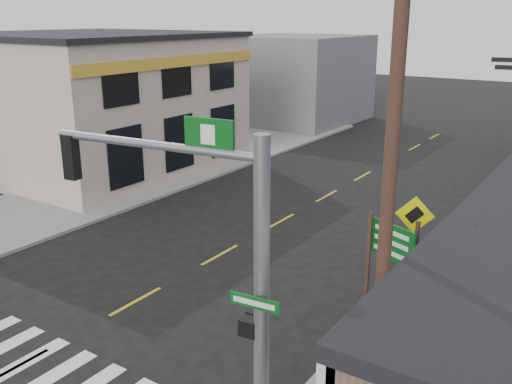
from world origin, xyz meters
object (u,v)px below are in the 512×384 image
Objects in this scene: traffic_signal_pole at (227,258)px; utility_pole_near at (386,222)px; guide_sign at (391,252)px; fire_hydrant at (426,332)px.

traffic_signal_pole is 0.69× the size of utility_pole_near.
guide_sign is at bearing 75.88° from traffic_signal_pole.
fire_hydrant is 0.08× the size of utility_pole_near.
guide_sign is 0.31× the size of utility_pole_near.
guide_sign is at bearing 106.78° from utility_pole_near.
utility_pole_near reaches higher than guide_sign.
utility_pole_near is (0.30, -4.11, 4.17)m from fire_hydrant.
utility_pole_near is at bearing -48.77° from guide_sign.
traffic_signal_pole is at bearing -113.91° from fire_hydrant.
guide_sign is 6.11m from utility_pole_near.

